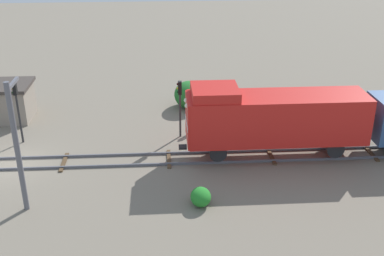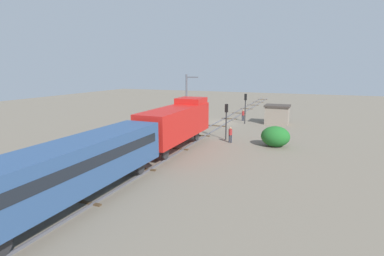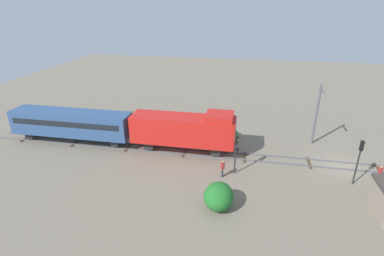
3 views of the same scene
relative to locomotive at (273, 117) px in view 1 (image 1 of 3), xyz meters
The scene contains 10 objects.
ground_plane 16.55m from the locomotive, 90.00° to the right, with size 117.75×117.75×0.00m, color #756B5B.
railway_track 16.54m from the locomotive, 90.00° to the right, with size 2.40×78.50×0.16m.
locomotive is the anchor object (origin of this frame).
traffic_signal_near 16.65m from the locomotive, 101.08° to the right, with size 0.32×0.34×4.33m.
traffic_signal_mid 6.58m from the locomotive, 121.13° to the right, with size 0.32×0.34×4.03m.
worker_by_signal 6.42m from the locomotive, 132.87° to the right, with size 0.38×0.38×1.70m.
catenary_mast 14.97m from the locomotive, 70.72° to the right, with size 1.94×0.28×7.04m.
relay_hut 19.53m from the locomotive, 112.64° to the right, with size 3.50×2.90×2.74m.
bush_near 7.54m from the locomotive, 43.25° to the right, with size 1.34×1.10×0.97m, color #227A26.
bush_mid 10.17m from the locomotive, 152.30° to the right, with size 2.90×2.37×2.11m, color #206726.
Camera 1 is at (26.90, 9.47, 14.31)m, focal length 45.00 mm.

